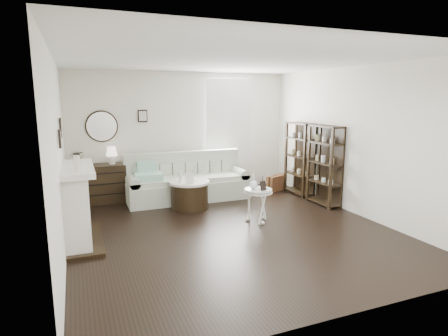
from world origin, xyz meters
name	(u,v)px	position (x,y,z in m)	size (l,w,h in m)	color
room	(214,121)	(0.73, 2.70, 1.60)	(5.50, 5.50, 5.50)	black
fireplace	(78,207)	(-2.32, 0.30, 0.54)	(0.50, 1.40, 1.84)	white
shelf_unit_far	(300,159)	(2.33, 1.55, 0.80)	(0.30, 0.80, 1.60)	black
shelf_unit_near	(325,165)	(2.33, 0.65, 0.80)	(0.30, 0.80, 1.60)	black
sofa	(187,184)	(-0.13, 2.08, 0.33)	(2.54, 0.88, 0.99)	#B5BFAA
quilt	(149,176)	(-0.96, 1.95, 0.58)	(0.55, 0.45, 0.14)	#227F64
suitcase	(276,183)	(2.01, 2.01, 0.18)	(0.54, 0.18, 0.36)	brown
dresser	(96,184)	(-1.95, 2.47, 0.39)	(1.18, 0.51, 0.79)	black
table_lamp	(112,155)	(-1.60, 2.47, 0.97)	(0.23, 0.23, 0.36)	#EFDFC9
potted_plant	(79,159)	(-2.25, 2.42, 0.94)	(0.28, 0.24, 0.31)	#1D5217
drum_table	(190,195)	(-0.28, 1.37, 0.28)	(0.78, 0.78, 0.54)	black
pedestal_table	(258,192)	(0.60, 0.16, 0.54)	(0.49, 0.49, 0.59)	silver
eiffel_drum	(193,176)	(-0.19, 1.43, 0.63)	(0.10, 0.10, 0.18)	black
bottle_drum	(181,176)	(-0.47, 1.29, 0.68)	(0.06, 0.06, 0.27)	silver
card_frame_drum	(189,178)	(-0.33, 1.18, 0.65)	(0.16, 0.01, 0.21)	silver
eiffel_ped	(263,183)	(0.70, 0.19, 0.68)	(0.11, 0.11, 0.19)	black
flask_ped	(254,181)	(0.52, 0.18, 0.72)	(0.15, 0.15, 0.27)	silver
card_frame_ped	(263,186)	(0.62, 0.04, 0.67)	(0.12, 0.01, 0.16)	black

